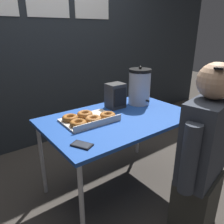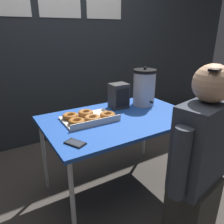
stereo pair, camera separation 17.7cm
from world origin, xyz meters
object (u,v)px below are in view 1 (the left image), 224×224
space_heater (116,96)px  person_seated (202,160)px  donut_box (88,119)px  cell_phone (82,145)px  coffee_urn (139,87)px

space_heater → person_seated: 0.93m
donut_box → cell_phone: bearing=-126.1°
cell_phone → space_heater: 0.77m
space_heater → cell_phone: bearing=-144.2°
donut_box → person_seated: person_seated is taller
donut_box → space_heater: bearing=20.7°
space_heater → person_seated: person_seated is taller
coffee_urn → cell_phone: (-0.87, -0.39, -0.17)m
donut_box → space_heater: (0.38, 0.14, 0.09)m
coffee_urn → donut_box: bearing=-172.4°
coffee_urn → space_heater: 0.26m
donut_box → person_seated: bearing=-60.3°
space_heater → person_seated: size_ratio=0.18×
donut_box → coffee_urn: size_ratio=1.19×
coffee_urn → space_heater: (-0.25, 0.05, -0.06)m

